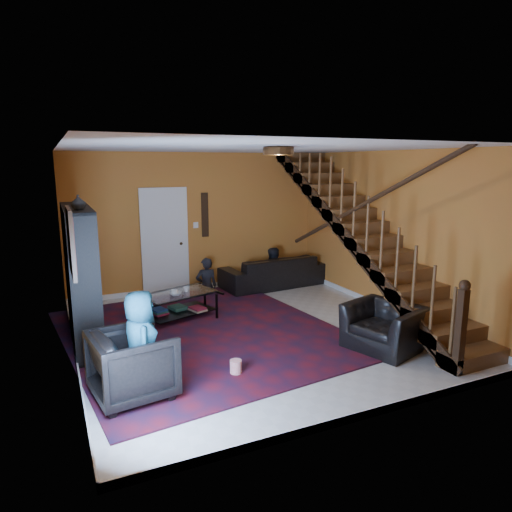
{
  "coord_description": "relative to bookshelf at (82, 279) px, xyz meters",
  "views": [
    {
      "loc": [
        -2.77,
        -6.15,
        2.59
      ],
      "look_at": [
        0.23,
        0.4,
        1.12
      ],
      "focal_mm": 32.0,
      "sensor_mm": 36.0,
      "label": 1
    }
  ],
  "objects": [
    {
      "name": "coffee_table",
      "position": [
        1.52,
        0.49,
        -0.7
      ],
      "size": [
        1.34,
        1.02,
        0.45
      ],
      "rotation": [
        0.0,
        0.0,
        0.31
      ],
      "color": "black",
      "rests_on": "floor"
    },
    {
      "name": "bowl",
      "position": [
        1.44,
        0.37,
        -0.49
      ],
      "size": [
        0.22,
        0.22,
        0.05
      ],
      "primitive_type": "imported",
      "rotation": [
        0.0,
        0.0,
        -0.11
      ],
      "color": "#999999",
      "rests_on": "coffee_table"
    },
    {
      "name": "sofa",
      "position": [
        3.9,
        1.7,
        -0.64
      ],
      "size": [
        2.28,
        1.05,
        0.65
      ],
      "primitive_type": "imported",
      "rotation": [
        0.0,
        0.0,
        3.23
      ],
      "color": "black",
      "rests_on": "floor"
    },
    {
      "name": "armchair_right",
      "position": [
        3.82,
        -1.96,
        -0.65
      ],
      "size": [
        1.12,
        1.2,
        0.64
      ],
      "primitive_type": "imported",
      "rotation": [
        0.0,
        0.0,
        -1.24
      ],
      "color": "black",
      "rests_on": "floor"
    },
    {
      "name": "person_child",
      "position": [
        0.45,
        -1.88,
        -0.35
      ],
      "size": [
        0.4,
        0.6,
        1.23
      ],
      "primitive_type": "imported",
      "rotation": [
        0.0,
        0.0,
        1.56
      ],
      "color": "#1B5367",
      "rests_on": "armchair_left"
    },
    {
      "name": "cup_b",
      "position": [
        1.65,
        0.49,
        -0.47
      ],
      "size": [
        0.12,
        0.12,
        0.09
      ],
      "primitive_type": "imported",
      "rotation": [
        0.0,
        0.0,
        0.37
      ],
      "color": "#999999",
      "rests_on": "coffee_table"
    },
    {
      "name": "ceiling_fixture",
      "position": [
        2.4,
        -1.4,
        1.78
      ],
      "size": [
        0.4,
        0.4,
        0.1
      ],
      "primitive_type": "cylinder",
      "color": "#3F2814",
      "rests_on": "room"
    },
    {
      "name": "armchair_left",
      "position": [
        0.35,
        -1.88,
        -0.57
      ],
      "size": [
        0.97,
        0.95,
        0.78
      ],
      "primitive_type": "imported",
      "rotation": [
        0.0,
        0.0,
        1.72
      ],
      "color": "black",
      "rests_on": "floor"
    },
    {
      "name": "door",
      "position": [
        1.7,
        2.12,
        0.06
      ],
      "size": [
        0.82,
        0.05,
        2.05
      ],
      "primitive_type": "cube",
      "color": "silver",
      "rests_on": "floor"
    },
    {
      "name": "staircase",
      "position": [
        4.53,
        -0.6,
        0.43
      ],
      "size": [
        0.95,
        5.02,
        3.18
      ],
      "color": "brown",
      "rests_on": "floor"
    },
    {
      "name": "popcorn_bucket",
      "position": [
        1.6,
        -1.85,
        -0.86
      ],
      "size": [
        0.17,
        0.17,
        0.17
      ],
      "primitive_type": "cylinder",
      "rotation": [
        0.0,
        0.0,
        0.19
      ],
      "color": "red",
      "rests_on": "rug"
    },
    {
      "name": "vase",
      "position": [
        -0.0,
        -0.5,
        1.13
      ],
      "size": [
        0.18,
        0.18,
        0.19
      ],
      "primitive_type": "imported",
      "color": "#999999",
      "rests_on": "bookshelf"
    },
    {
      "name": "framed_picture",
      "position": [
        -0.17,
        -1.5,
        0.79
      ],
      "size": [
        0.04,
        0.74,
        0.74
      ],
      "primitive_type": "cube",
      "color": "maroon",
      "rests_on": "room"
    },
    {
      "name": "wall_hanging",
      "position": [
        2.55,
        2.13,
        0.59
      ],
      "size": [
        0.14,
        0.03,
        0.9
      ],
      "primitive_type": "cube",
      "color": "black",
      "rests_on": "room"
    },
    {
      "name": "person_adult_b",
      "position": [
        3.9,
        1.75,
        -0.78
      ],
      "size": [
        0.67,
        0.55,
        1.28
      ],
      "primitive_type": "imported",
      "rotation": [
        0.0,
        0.0,
        3.26
      ],
      "color": "black",
      "rests_on": "sofa"
    },
    {
      "name": "rug",
      "position": [
        1.66,
        -0.32,
        -0.95
      ],
      "size": [
        4.33,
        4.82,
        0.02
      ],
      "primitive_type": "cube",
      "rotation": [
        0.0,
        0.0,
        0.11
      ],
      "color": "#4D0D17",
      "rests_on": "floor"
    },
    {
      "name": "floor",
      "position": [
        2.4,
        -0.6,
        -0.96
      ],
      "size": [
        5.5,
        5.5,
        0.0
      ],
      "primitive_type": "plane",
      "color": "beige",
      "rests_on": "ground"
    },
    {
      "name": "room",
      "position": [
        1.07,
        0.73,
        -0.91
      ],
      "size": [
        5.5,
        5.5,
        5.5
      ],
      "color": "#BD682A",
      "rests_on": "ground"
    },
    {
      "name": "person_adult_a",
      "position": [
        2.43,
        1.75,
        -0.82
      ],
      "size": [
        0.46,
        0.33,
        1.19
      ],
      "primitive_type": "imported",
      "rotation": [
        0.0,
        0.0,
        3.03
      ],
      "color": "black",
      "rests_on": "sofa"
    },
    {
      "name": "bookshelf",
      "position": [
        0.0,
        0.0,
        0.0
      ],
      "size": [
        0.35,
        1.8,
        2.0
      ],
      "color": "black",
      "rests_on": "floor"
    },
    {
      "name": "cup_a",
      "position": [
        1.41,
        0.35,
        -0.46
      ],
      "size": [
        0.16,
        0.16,
        0.1
      ],
      "primitive_type": "imported",
      "rotation": [
        0.0,
        0.0,
        0.34
      ],
      "color": "#999999",
      "rests_on": "coffee_table"
    }
  ]
}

